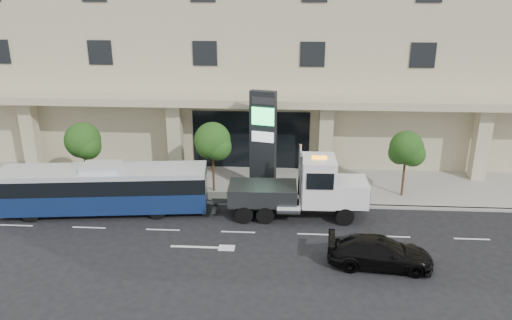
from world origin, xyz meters
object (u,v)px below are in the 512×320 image
Objects in this scene: black_sedan at (380,252)px; signage_pylon at (263,141)px; tow_truck at (304,190)px; city_bus at (104,188)px.

black_sedan is 0.76× the size of signage_pylon.
signage_pylon reaches higher than tow_truck.
signage_pylon is at bearing 125.51° from tow_truck.
tow_truck is 4.43m from signage_pylon.
city_bus is 2.44× the size of black_sedan.
tow_truck is (11.19, 0.15, 0.14)m from city_bus.
signage_pylon is at bearing 14.83° from city_bus.
city_bus is at bearing -144.42° from signage_pylon.
city_bus is 15.35m from black_sedan.
signage_pylon is (-5.80, 8.23, 2.64)m from black_sedan.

